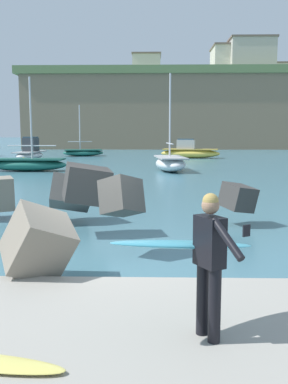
{
  "coord_description": "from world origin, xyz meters",
  "views": [
    {
      "loc": [
        1.12,
        -8.99,
        2.72
      ],
      "look_at": [
        0.89,
        0.5,
        1.4
      ],
      "focal_mm": 40.66,
      "sensor_mm": 36.0,
      "label": 1
    }
  ],
  "objects_px": {
    "boat_near_centre": "(83,152)",
    "boat_near_right": "(170,163)",
    "surfer_with_board": "(202,253)",
    "boat_mid_centre": "(190,152)",
    "mooring_buoy_middle": "(23,160)",
    "station_building_west": "(147,70)",
    "station_building_annex": "(228,61)",
    "boat_mid_right": "(26,164)",
    "station_building_central": "(251,56)",
    "station_building_east": "(281,73)",
    "mooring_buoy_inner": "(34,165)",
    "boat_far_left": "(30,153)"
  },
  "relations": [
    {
      "from": "surfer_with_board",
      "to": "mooring_buoy_middle",
      "type": "xyz_separation_m",
      "value": [
        -12.32,
        33.47,
        -1.06
      ]
    },
    {
      "from": "surfer_with_board",
      "to": "boat_far_left",
      "type": "xyz_separation_m",
      "value": [
        -12.82,
        37.31,
        -0.6
      ]
    },
    {
      "from": "boat_far_left",
      "to": "station_building_annex",
      "type": "bearing_deg",
      "value": 55.87
    },
    {
      "from": "surfer_with_board",
      "to": "boat_near_centre",
      "type": "xyz_separation_m",
      "value": [
        -8.63,
        43.68,
        -0.85
      ]
    },
    {
      "from": "surfer_with_board",
      "to": "mooring_buoy_middle",
      "type": "bearing_deg",
      "value": 110.2
    },
    {
      "from": "station_building_east",
      "to": "station_building_annex",
      "type": "bearing_deg",
      "value": -136.03
    },
    {
      "from": "station_building_central",
      "to": "station_building_annex",
      "type": "distance_m",
      "value": 4.5
    },
    {
      "from": "station_building_west",
      "to": "mooring_buoy_middle",
      "type": "bearing_deg",
      "value": -100.05
    },
    {
      "from": "surfer_with_board",
      "to": "boat_near_right",
      "type": "xyz_separation_m",
      "value": [
        0.51,
        25.13,
        -0.71
      ]
    },
    {
      "from": "boat_near_centre",
      "to": "mooring_buoy_inner",
      "type": "xyz_separation_m",
      "value": [
        -1.15,
        -15.84,
        -0.21
      ]
    },
    {
      "from": "boat_far_left",
      "to": "mooring_buoy_middle",
      "type": "xyz_separation_m",
      "value": [
        0.51,
        -3.84,
        -0.46
      ]
    },
    {
      "from": "boat_near_right",
      "to": "station_building_east",
      "type": "height_order",
      "value": "station_building_east"
    },
    {
      "from": "mooring_buoy_middle",
      "to": "surfer_with_board",
      "type": "bearing_deg",
      "value": -69.8
    },
    {
      "from": "mooring_buoy_inner",
      "to": "station_building_annex",
      "type": "bearing_deg",
      "value": 64.62
    },
    {
      "from": "station_building_central",
      "to": "station_building_east",
      "type": "height_order",
      "value": "station_building_central"
    },
    {
      "from": "boat_near_centre",
      "to": "boat_near_right",
      "type": "xyz_separation_m",
      "value": [
        9.15,
        -18.54,
        0.14
      ]
    },
    {
      "from": "station_building_central",
      "to": "station_building_annex",
      "type": "relative_size",
      "value": 1.04
    },
    {
      "from": "boat_near_centre",
      "to": "station_building_west",
      "type": "xyz_separation_m",
      "value": [
        6.26,
        45.89,
        15.31
      ]
    },
    {
      "from": "boat_mid_centre",
      "to": "boat_far_left",
      "type": "bearing_deg",
      "value": -169.51
    },
    {
      "from": "station_building_west",
      "to": "station_building_central",
      "type": "bearing_deg",
      "value": -44.68
    },
    {
      "from": "station_building_east",
      "to": "station_building_annex",
      "type": "xyz_separation_m",
      "value": [
        -12.95,
        -12.5,
        0.48
      ]
    },
    {
      "from": "boat_mid_right",
      "to": "station_building_west",
      "type": "relative_size",
      "value": 0.91
    },
    {
      "from": "boat_mid_centre",
      "to": "station_building_west",
      "type": "xyz_separation_m",
      "value": [
        -5.41,
        49.32,
        15.08
      ]
    },
    {
      "from": "boat_mid_right",
      "to": "station_building_west",
      "type": "distance_m",
      "value": 66.78
    },
    {
      "from": "station_building_west",
      "to": "station_building_central",
      "type": "distance_m",
      "value": 25.56
    },
    {
      "from": "station_building_central",
      "to": "station_building_east",
      "type": "distance_m",
      "value": 18.04
    },
    {
      "from": "boat_mid_centre",
      "to": "boat_mid_right",
      "type": "distance_m",
      "value": 19.8
    },
    {
      "from": "surfer_with_board",
      "to": "station_building_east",
      "type": "bearing_deg",
      "value": 73.78
    },
    {
      "from": "station_building_central",
      "to": "station_building_east",
      "type": "bearing_deg",
      "value": 58.26
    },
    {
      "from": "station_building_west",
      "to": "boat_far_left",
      "type": "bearing_deg",
      "value": -101.31
    },
    {
      "from": "boat_near_right",
      "to": "station_building_west",
      "type": "bearing_deg",
      "value": 92.57
    },
    {
      "from": "boat_near_centre",
      "to": "mooring_buoy_inner",
      "type": "distance_m",
      "value": 15.88
    },
    {
      "from": "surfer_with_board",
      "to": "boat_near_right",
      "type": "bearing_deg",
      "value": 88.83
    },
    {
      "from": "surfer_with_board",
      "to": "boat_mid_centre",
      "type": "xyz_separation_m",
      "value": [
        3.04,
        40.25,
        -0.62
      ]
    },
    {
      "from": "boat_mid_centre",
      "to": "mooring_buoy_middle",
      "type": "relative_size",
      "value": 14.4
    },
    {
      "from": "station_building_west",
      "to": "station_building_east",
      "type": "distance_m",
      "value": 27.8
    },
    {
      "from": "boat_near_centre",
      "to": "boat_mid_centre",
      "type": "bearing_deg",
      "value": -16.37
    },
    {
      "from": "boat_near_centre",
      "to": "station_building_east",
      "type": "height_order",
      "value": "station_building_east"
    },
    {
      "from": "station_building_annex",
      "to": "station_building_east",
      "type": "bearing_deg",
      "value": 43.97
    },
    {
      "from": "station_building_east",
      "to": "station_building_annex",
      "type": "relative_size",
      "value": 1.1
    },
    {
      "from": "boat_near_right",
      "to": "boat_far_left",
      "type": "bearing_deg",
      "value": 137.6
    },
    {
      "from": "station_building_west",
      "to": "station_building_annex",
      "type": "relative_size",
      "value": 0.96
    },
    {
      "from": "boat_near_right",
      "to": "station_building_annex",
      "type": "relative_size",
      "value": 0.9
    },
    {
      "from": "boat_near_centre",
      "to": "boat_mid_right",
      "type": "xyz_separation_m",
      "value": [
        -0.89,
        -18.73,
        0.07
      ]
    },
    {
      "from": "boat_mid_right",
      "to": "mooring_buoy_middle",
      "type": "bearing_deg",
      "value": 108.15
    },
    {
      "from": "mooring_buoy_middle",
      "to": "station_building_annex",
      "type": "distance_m",
      "value": 50.06
    },
    {
      "from": "boat_near_right",
      "to": "station_building_central",
      "type": "relative_size",
      "value": 0.87
    },
    {
      "from": "boat_mid_right",
      "to": "mooring_buoy_inner",
      "type": "height_order",
      "value": "boat_mid_right"
    },
    {
      "from": "surfer_with_board",
      "to": "station_building_west",
      "type": "xyz_separation_m",
      "value": [
        -2.38,
        89.57,
        14.45
      ]
    },
    {
      "from": "boat_mid_centre",
      "to": "mooring_buoy_middle",
      "type": "height_order",
      "value": "boat_mid_centre"
    }
  ]
}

